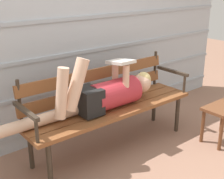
% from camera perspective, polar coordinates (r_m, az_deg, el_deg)
% --- Properties ---
extents(ground_plane, '(12.00, 12.00, 0.00)m').
position_cam_1_polar(ground_plane, '(3.12, 0.75, -11.21)').
color(ground_plane, '#936B56').
extents(house_siding, '(4.59, 0.08, 2.13)m').
position_cam_1_polar(house_siding, '(3.23, -6.49, 10.08)').
color(house_siding, '#B2BCC6').
rests_on(house_siding, ground).
extents(park_bench, '(1.79, 0.47, 0.84)m').
position_cam_1_polar(park_bench, '(2.99, -0.82, -2.20)').
color(park_bench, brown).
rests_on(park_bench, ground).
extents(reclining_person, '(1.68, 0.27, 0.57)m').
position_cam_1_polar(reclining_person, '(2.83, -1.66, -0.81)').
color(reclining_person, '#B72D38').
extents(footstool, '(0.46, 0.27, 0.39)m').
position_cam_1_polar(footstool, '(3.35, 20.13, -4.19)').
color(footstool, brown).
rests_on(footstool, ground).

